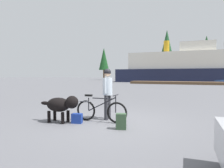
{
  "coord_description": "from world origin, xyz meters",
  "views": [
    {
      "loc": [
        2.25,
        -5.69,
        1.51
      ],
      "look_at": [
        -0.28,
        0.87,
        1.16
      ],
      "focal_mm": 31.13,
      "sensor_mm": 36.0,
      "label": 1
    }
  ],
  "objects_px": {
    "backpack": "(121,121)",
    "handbag_pannier": "(77,118)",
    "person_cyclist": "(108,89)",
    "ferry_boat": "(183,68)",
    "sailboat_moored": "(223,81)",
    "bicycle": "(100,110)",
    "dog": "(61,105)"
  },
  "relations": [
    {
      "from": "backpack",
      "to": "handbag_pannier",
      "type": "xyz_separation_m",
      "value": [
        -1.48,
        0.13,
        -0.07
      ]
    },
    {
      "from": "person_cyclist",
      "to": "ferry_boat",
      "type": "height_order",
      "value": "ferry_boat"
    },
    {
      "from": "handbag_pannier",
      "to": "sailboat_moored",
      "type": "bearing_deg",
      "value": 74.5
    },
    {
      "from": "bicycle",
      "to": "handbag_pannier",
      "type": "bearing_deg",
      "value": -145.15
    },
    {
      "from": "backpack",
      "to": "handbag_pannier",
      "type": "distance_m",
      "value": 1.49
    },
    {
      "from": "handbag_pannier",
      "to": "sailboat_moored",
      "type": "xyz_separation_m",
      "value": [
        8.98,
        32.39,
        0.33
      ]
    },
    {
      "from": "dog",
      "to": "ferry_boat",
      "type": "relative_size",
      "value": 0.05
    },
    {
      "from": "bicycle",
      "to": "person_cyclist",
      "type": "bearing_deg",
      "value": 80.16
    },
    {
      "from": "person_cyclist",
      "to": "sailboat_moored",
      "type": "bearing_deg",
      "value": 75.25
    },
    {
      "from": "backpack",
      "to": "ferry_boat",
      "type": "bearing_deg",
      "value": 88.37
    },
    {
      "from": "dog",
      "to": "sailboat_moored",
      "type": "height_order",
      "value": "sailboat_moored"
    },
    {
      "from": "backpack",
      "to": "sailboat_moored",
      "type": "relative_size",
      "value": 0.06
    },
    {
      "from": "bicycle",
      "to": "sailboat_moored",
      "type": "distance_m",
      "value": 33.04
    },
    {
      "from": "bicycle",
      "to": "dog",
      "type": "relative_size",
      "value": 1.26
    },
    {
      "from": "bicycle",
      "to": "ferry_boat",
      "type": "distance_m",
      "value": 34.61
    },
    {
      "from": "backpack",
      "to": "sailboat_moored",
      "type": "height_order",
      "value": "sailboat_moored"
    },
    {
      "from": "person_cyclist",
      "to": "handbag_pannier",
      "type": "distance_m",
      "value": 1.39
    },
    {
      "from": "person_cyclist",
      "to": "dog",
      "type": "xyz_separation_m",
      "value": [
        -1.19,
        -0.93,
        -0.46
      ]
    },
    {
      "from": "backpack",
      "to": "dog",
      "type": "bearing_deg",
      "value": 178.65
    },
    {
      "from": "person_cyclist",
      "to": "ferry_boat",
      "type": "relative_size",
      "value": 0.07
    },
    {
      "from": "bicycle",
      "to": "person_cyclist",
      "type": "height_order",
      "value": "person_cyclist"
    },
    {
      "from": "bicycle",
      "to": "dog",
      "type": "xyz_separation_m",
      "value": [
        -1.12,
        -0.51,
        0.19
      ]
    },
    {
      "from": "handbag_pannier",
      "to": "sailboat_moored",
      "type": "height_order",
      "value": "sailboat_moored"
    },
    {
      "from": "ferry_boat",
      "to": "sailboat_moored",
      "type": "height_order",
      "value": "ferry_boat"
    },
    {
      "from": "dog",
      "to": "person_cyclist",
      "type": "bearing_deg",
      "value": 37.78
    },
    {
      "from": "handbag_pannier",
      "to": "backpack",
      "type": "bearing_deg",
      "value": -5.14
    },
    {
      "from": "bicycle",
      "to": "ferry_boat",
      "type": "height_order",
      "value": "ferry_boat"
    },
    {
      "from": "dog",
      "to": "handbag_pannier",
      "type": "height_order",
      "value": "dog"
    },
    {
      "from": "person_cyclist",
      "to": "backpack",
      "type": "height_order",
      "value": "person_cyclist"
    },
    {
      "from": "backpack",
      "to": "ferry_boat",
      "type": "distance_m",
      "value": 35.14
    },
    {
      "from": "ferry_boat",
      "to": "backpack",
      "type": "bearing_deg",
      "value": -91.63
    },
    {
      "from": "backpack",
      "to": "bicycle",
      "type": "bearing_deg",
      "value": 147.64
    }
  ]
}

